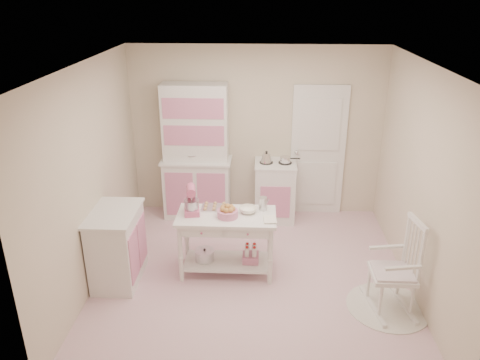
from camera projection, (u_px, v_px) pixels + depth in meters
The scene contains 14 objects.
room_shell at pixel (254, 152), 5.22m from camera, with size 3.84×3.84×2.62m.
door at pixel (318, 151), 7.15m from camera, with size 0.82×0.05×2.04m, color white.
hutch at pixel (196, 153), 7.03m from camera, with size 1.06×0.50×2.08m, color white.
stove at pixel (275, 191), 7.15m from camera, with size 0.62×0.57×0.92m, color white.
base_cabinet at pixel (117, 246), 5.63m from camera, with size 0.54×0.84×0.92m, color white.
lace_rug at pixel (387, 307), 5.29m from camera, with size 0.92×0.92×0.01m, color white.
rocking_chair at pixel (393, 266), 5.08m from camera, with size 0.48×0.72×1.10m, color white.
work_table at pixel (227, 244), 5.81m from camera, with size 1.20×0.60×0.80m, color white.
stand_mixer at pixel (191, 201), 5.62m from camera, with size 0.20×0.28×0.34m, color #CF5782.
cookie_tray at pixel (215, 207), 5.82m from camera, with size 0.34×0.24×0.02m, color silver.
bread_basket at pixel (228, 213), 5.59m from camera, with size 0.25×0.25×0.09m, color pink.
mixing_bowl at pixel (248, 210), 5.70m from camera, with size 0.22×0.22×0.07m, color white.
metal_pitcher at pixel (263, 204), 5.75m from camera, with size 0.10×0.10×0.17m, color silver.
recipe_book at pixel (263, 220), 5.52m from camera, with size 0.15×0.20×0.02m, color white.
Camera 1 is at (0.09, -4.94, 3.37)m, focal length 35.00 mm.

